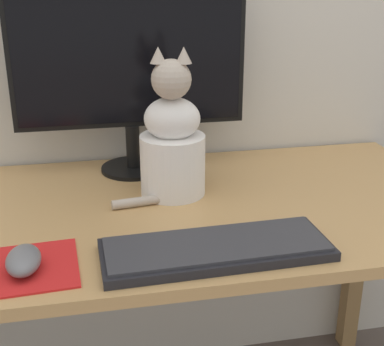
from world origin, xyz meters
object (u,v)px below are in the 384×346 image
at_px(monitor, 130,64).
at_px(keyboard, 216,249).
at_px(computer_mouse_left, 23,260).
at_px(cat, 172,142).

xyz_separation_m(monitor, keyboard, (0.11, -0.47, -0.26)).
bearing_deg(computer_mouse_left, monitor, 63.17).
height_order(keyboard, computer_mouse_left, computer_mouse_left).
bearing_deg(computer_mouse_left, cat, 43.35).
bearing_deg(cat, monitor, 125.86).
height_order(computer_mouse_left, cat, cat).
bearing_deg(keyboard, computer_mouse_left, 177.37).
relative_size(computer_mouse_left, cat, 0.29).
relative_size(keyboard, computer_mouse_left, 4.34).
xyz_separation_m(keyboard, computer_mouse_left, (-0.34, 0.01, 0.01)).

